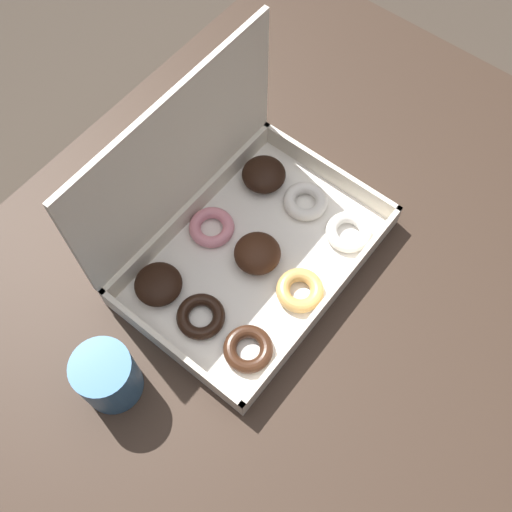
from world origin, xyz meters
TOP-DOWN VIEW (x-y plane):
  - ground_plane at (0.00, 0.00)m, footprint 8.00×8.00m
  - dining_table at (0.00, 0.00)m, footprint 1.21×0.86m
  - donut_box at (0.04, 0.09)m, footprint 0.38×0.27m
  - coffee_mug at (-0.23, 0.08)m, footprint 0.08×0.08m

SIDE VIEW (x-z plane):
  - ground_plane at x=0.00m, z-range 0.00..0.00m
  - dining_table at x=0.00m, z-range 0.28..1.02m
  - coffee_mug at x=-0.23m, z-range 0.75..0.84m
  - donut_box at x=0.04m, z-range 0.66..0.93m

